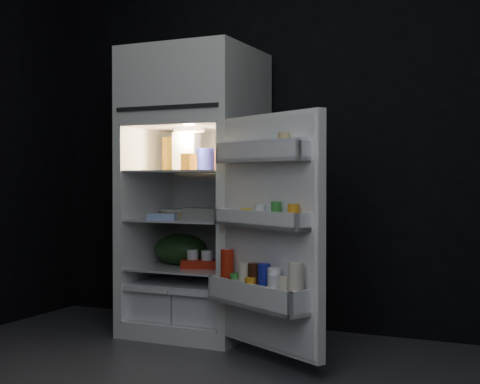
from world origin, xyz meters
The scene contains 16 objects.
wall_back centered at (0.00, 1.70, 1.35)m, with size 4.00×0.00×2.70m, color black.
refrigerator centered at (-0.72, 1.32, 0.96)m, with size 0.76×0.71×1.78m.
fridge_door centered at (-0.01, 0.76, 0.68)m, with size 0.72×0.51×1.22m.
milk_jug centered at (-0.79, 1.30, 1.15)m, with size 0.14×0.14×0.24m, color white.
mayo_jar centered at (-0.66, 1.34, 1.10)m, with size 0.12×0.12×0.14m, color navy.
jam_jar centered at (-0.53, 1.30, 1.09)m, with size 0.10×0.10×0.13m, color black.
amber_bottle centered at (-0.96, 1.37, 1.14)m, with size 0.09×0.09×0.22m, color gold.
small_carton centered at (-0.66, 1.11, 1.08)m, with size 0.08×0.06×0.10m, color orange.
egg_carton centered at (-0.57, 1.18, 0.76)m, with size 0.31×0.12×0.07m, color gray.
pie centered at (-0.87, 1.40, 0.75)m, with size 0.29×0.29×0.04m, color tan.
flat_package centered at (-0.82, 1.05, 0.75)m, with size 0.17×0.08×0.04m, color #8CA5D8.
wrapped_pkg centered at (-0.54, 1.44, 0.75)m, with size 0.11×0.10×0.05m, color beige.
produce_bag centered at (-0.83, 1.31, 0.52)m, with size 0.35×0.29×0.20m, color #193815.
yogurt_tray centered at (-0.63, 1.21, 0.45)m, with size 0.24×0.13×0.05m, color #B4220F.
small_can_red centered at (-0.57, 1.39, 0.47)m, with size 0.06×0.06×0.09m, color #B4220F.
small_can_silver centered at (-0.50, 1.43, 0.47)m, with size 0.07×0.07×0.09m, color white.
Camera 1 is at (1.29, -2.41, 0.97)m, focal length 50.00 mm.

